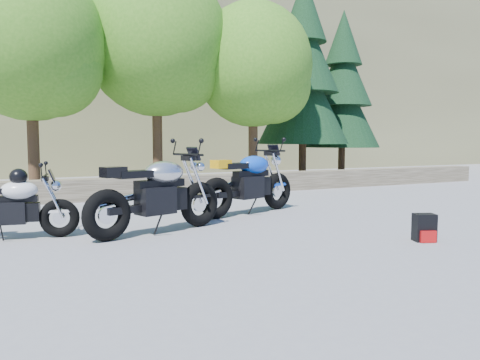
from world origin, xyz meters
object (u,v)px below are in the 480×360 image
at_px(white_bike, 11,205).
at_px(blue_bike, 249,183).
at_px(silver_bike, 158,195).
at_px(backpack, 425,228).

height_order(white_bike, blue_bike, blue_bike).
relative_size(silver_bike, backpack, 6.03).
distance_m(blue_bike, backpack, 3.41).
height_order(white_bike, backpack, white_bike).
bearing_deg(blue_bike, silver_bike, -171.66).
relative_size(silver_bike, white_bike, 1.28).
bearing_deg(white_bike, silver_bike, -2.61).
xyz_separation_m(silver_bike, backpack, (3.09, -2.16, -0.39)).
distance_m(silver_bike, backpack, 3.79).
height_order(silver_bike, blue_bike, blue_bike).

